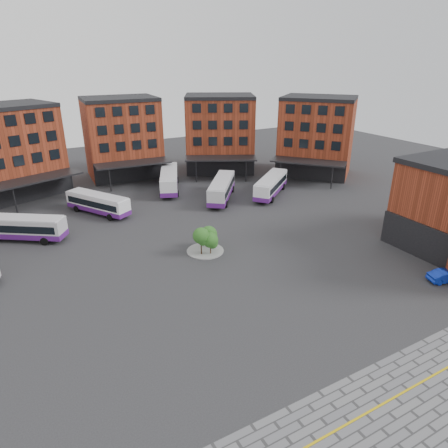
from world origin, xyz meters
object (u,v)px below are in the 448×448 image
bus_e (222,188)px  bus_f (271,185)px  tree_island (207,238)px  bus_d (169,179)px  bus_c (98,203)px  bus_b (21,228)px  blue_car (447,276)px

bus_e → bus_f: 8.41m
tree_island → bus_d: size_ratio=0.36×
bus_c → bus_b: bearing=172.3°
bus_d → bus_e: bus_d is taller
bus_b → bus_e: (29.42, 1.40, 0.11)m
bus_e → bus_b: bearing=-139.5°
bus_b → blue_car: (37.26, -32.33, -1.04)m
tree_island → bus_e: size_ratio=0.40×
bus_d → blue_car: 44.45m
bus_e → bus_f: (8.11, -2.21, -0.05)m
blue_car → bus_c: bearing=54.3°
tree_island → bus_b: (-18.81, 14.37, -0.09)m
bus_b → bus_f: 37.54m
tree_island → blue_car: size_ratio=1.14×
bus_b → bus_d: bus_d is taller
bus_b → bus_c: size_ratio=1.02×
bus_f → tree_island: bearing=-93.1°
bus_b → blue_car: size_ratio=2.71×
tree_island → bus_b: bearing=142.6°
bus_e → blue_car: 34.64m
tree_island → bus_c: size_ratio=0.43×
blue_car → tree_island: bearing=64.1°
tree_island → blue_car: (18.44, -17.96, -1.13)m
bus_b → tree_island: bearing=-93.0°
tree_island → bus_c: bearing=113.7°
bus_b → bus_c: bus_b is taller
bus_b → bus_c: (10.52, 4.53, -0.06)m
bus_f → bus_e: bearing=-144.3°
bus_b → bus_f: bearing=-56.9°
bus_e → bus_f: bearing=22.5°
tree_island → bus_c: tree_island is taller
bus_e → bus_f: size_ratio=1.04×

